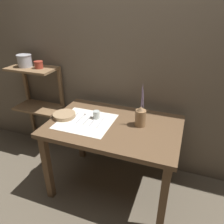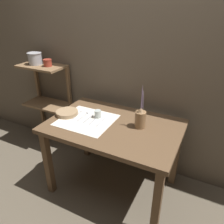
{
  "view_description": "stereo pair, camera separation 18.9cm",
  "coord_description": "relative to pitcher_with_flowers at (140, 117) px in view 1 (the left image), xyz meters",
  "views": [
    {
      "loc": [
        0.57,
        -1.58,
        1.71
      ],
      "look_at": [
        -0.02,
        0.0,
        0.86
      ],
      "focal_mm": 35.0,
      "sensor_mm": 36.0,
      "label": 1
    },
    {
      "loc": [
        0.74,
        -1.51,
        1.71
      ],
      "look_at": [
        -0.02,
        0.0,
        0.86
      ],
      "focal_mm": 35.0,
      "sensor_mm": 36.0,
      "label": 2
    }
  ],
  "objects": [
    {
      "name": "stone_wall_back",
      "position": [
        -0.22,
        0.44,
        0.38
      ],
      "size": [
        7.0,
        0.06,
        2.4
      ],
      "color": "brown",
      "rests_on": "ground_plane"
    },
    {
      "name": "knife_center",
      "position": [
        -0.34,
        -0.08,
        -0.08
      ],
      "size": [
        0.02,
        0.17,
        0.0
      ],
      "color": "#A8A8AD",
      "rests_on": "wooden_table"
    },
    {
      "name": "wooden_bowl",
      "position": [
        -0.71,
        -0.1,
        -0.07
      ],
      "size": [
        0.21,
        0.21,
        0.04
      ],
      "color": "#9E7F5B",
      "rests_on": "wooden_table"
    },
    {
      "name": "fork_inner",
      "position": [
        -0.61,
        -0.07,
        -0.08
      ],
      "size": [
        0.04,
        0.17,
        0.0
      ],
      "color": "#A8A8AD",
      "rests_on": "wooden_table"
    },
    {
      "name": "metal_pot_large",
      "position": [
        -1.36,
        0.24,
        0.32
      ],
      "size": [
        0.16,
        0.16,
        0.13
      ],
      "color": "#A8A8AD",
      "rests_on": "wooden_shelf_unit"
    },
    {
      "name": "metal_pot_small",
      "position": [
        -1.18,
        0.24,
        0.29
      ],
      "size": [
        0.09,
        0.09,
        0.08
      ],
      "color": "#9E3828",
      "rests_on": "wooden_shelf_unit"
    },
    {
      "name": "glass_tumbler_near",
      "position": [
        -0.41,
        -0.02,
        -0.05
      ],
      "size": [
        0.06,
        0.06,
        0.07
      ],
      "color": "#B7C1BC",
      "rests_on": "wooden_table"
    },
    {
      "name": "fork_outer",
      "position": [
        -0.48,
        -0.08,
        -0.08
      ],
      "size": [
        0.01,
        0.17,
        0.0
      ],
      "color": "#A8A8AD",
      "rests_on": "wooden_table"
    },
    {
      "name": "spoon_inner",
      "position": [
        -0.54,
        -0.03,
        -0.08
      ],
      "size": [
        0.02,
        0.19,
        0.02
      ],
      "color": "#A8A8AD",
      "rests_on": "wooden_table"
    },
    {
      "name": "wooden_table",
      "position": [
        -0.22,
        -0.06,
        -0.19
      ],
      "size": [
        1.18,
        0.78,
        0.74
      ],
      "color": "brown",
      "rests_on": "ground_plane"
    },
    {
      "name": "ground_plane",
      "position": [
        -0.22,
        -0.06,
        -0.82
      ],
      "size": [
        12.0,
        12.0,
        0.0
      ],
      "primitive_type": "plane",
      "color": "brown"
    },
    {
      "name": "spoon_outer",
      "position": [
        -0.42,
        -0.03,
        -0.08
      ],
      "size": [
        0.03,
        0.19,
        0.02
      ],
      "color": "#A8A8AD",
      "rests_on": "wooden_table"
    },
    {
      "name": "pitcher_with_flowers",
      "position": [
        0.0,
        0.0,
        0.0
      ],
      "size": [
        0.09,
        0.09,
        0.39
      ],
      "color": "olive",
      "rests_on": "wooden_table"
    },
    {
      "name": "wooden_shelf_unit",
      "position": [
        -1.28,
        0.27,
        -0.07
      ],
      "size": [
        0.54,
        0.3,
        1.07
      ],
      "color": "brown",
      "rests_on": "ground_plane"
    },
    {
      "name": "linen_cloth",
      "position": [
        -0.48,
        -0.1,
        -0.09
      ],
      "size": [
        0.48,
        0.45,
        0.0
      ],
      "color": "silver",
      "rests_on": "wooden_table"
    }
  ]
}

